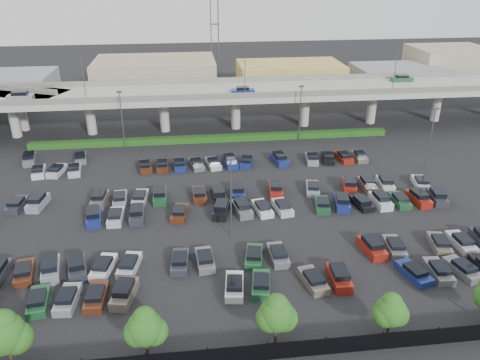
{
  "coord_description": "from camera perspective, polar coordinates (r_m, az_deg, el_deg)",
  "views": [
    {
      "loc": [
        -4.74,
        -56.77,
        30.67
      ],
      "look_at": [
        2.45,
        3.45,
        2.0
      ],
      "focal_mm": 35.0,
      "sensor_mm": 36.0,
      "label": 1
    }
  ],
  "objects": [
    {
      "name": "light_poles",
      "position": [
        63.65,
        -5.74,
        2.59
      ],
      "size": [
        66.9,
        48.38,
        10.3
      ],
      "color": "#4A4A4F",
      "rests_on": "ground"
    },
    {
      "name": "parked_cars",
      "position": [
        61.29,
        -1.92,
        -4.08
      ],
      "size": [
        63.16,
        41.68,
        1.67
      ],
      "color": "#2D303A",
      "rests_on": "ground"
    },
    {
      "name": "comm_tower",
      "position": [
        131.92,
        -3.13,
        18.71
      ],
      "size": [
        2.4,
        2.4,
        30.0
      ],
      "color": "#4A4A4F",
      "rests_on": "ground"
    },
    {
      "name": "distant_buildings",
      "position": [
        122.8,
        1.4,
        12.63
      ],
      "size": [
        138.0,
        24.0,
        9.0
      ],
      "color": "gray",
      "rests_on": "ground"
    },
    {
      "name": "ground",
      "position": [
        64.7,
        -1.8,
        -3.01
      ],
      "size": [
        280.0,
        280.0,
        0.0
      ],
      "primitive_type": "plane",
      "color": "black"
    },
    {
      "name": "hedge",
      "position": [
        87.27,
        -3.29,
        5.07
      ],
      "size": [
        66.0,
        1.6,
        1.1
      ],
      "primitive_type": "cube",
      "color": "#123E12",
      "rests_on": "ground"
    },
    {
      "name": "fence",
      "position": [
        41.66,
        1.82,
        -20.32
      ],
      "size": [
        70.0,
        0.1,
        2.0
      ],
      "color": "black",
      "rests_on": "ground"
    },
    {
      "name": "overpass",
      "position": [
        91.97,
        -3.85,
        10.31
      ],
      "size": [
        150.0,
        13.0,
        15.8
      ],
      "color": "#989790",
      "rests_on": "ground"
    },
    {
      "name": "tree_row",
      "position": [
        41.0,
        2.65,
        -16.2
      ],
      "size": [
        65.07,
        3.66,
        5.94
      ],
      "color": "#332316",
      "rests_on": "ground"
    }
  ]
}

